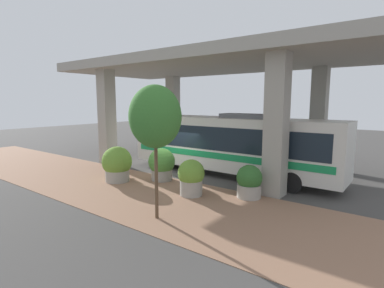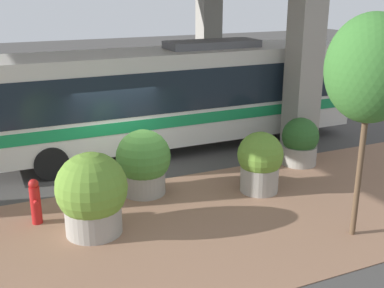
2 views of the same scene
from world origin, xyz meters
The scene contains 9 objects.
ground_plane centered at (0.00, 0.00, 0.00)m, with size 80.00×80.00×0.00m, color #474442.
sidewalk_strip centered at (-3.00, 0.00, 0.01)m, with size 6.00×40.00×0.02m.
bus centered at (2.49, -2.49, 1.97)m, with size 2.55×12.72×3.64m.
fire_hydrant centered at (-1.34, 2.74, 0.57)m, with size 0.51×0.24×1.14m.
planter_front centered at (-1.86, -3.06, 0.86)m, with size 1.24×1.24×1.69m.
planter_middle centered at (-0.71, -0.15, 0.90)m, with size 1.46×1.46×1.79m.
planter_back centered at (-0.55, -5.34, 0.73)m, with size 1.15×1.15×1.51m.
planter_extra centered at (-2.33, 1.61, 0.95)m, with size 1.61×1.61×1.92m.
street_tree_near centered at (-4.81, -3.71, 3.76)m, with size 1.88×1.88×4.90m.
Camera 2 is at (-12.19, 3.61, 5.36)m, focal length 45.00 mm.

